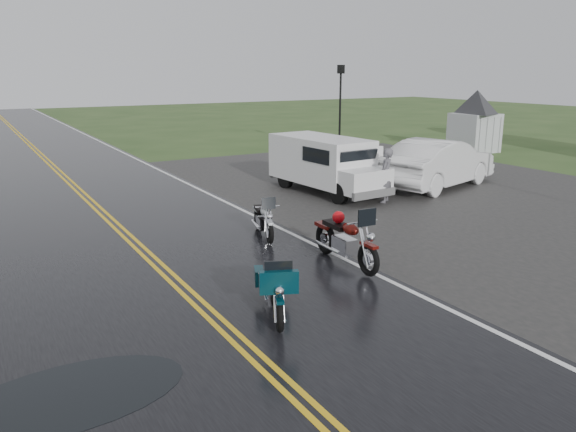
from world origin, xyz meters
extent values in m
plane|color=#2D471E|center=(0.00, 0.00, 0.00)|extent=(120.00, 120.00, 0.00)
cube|color=black|center=(0.00, 10.00, 0.02)|extent=(8.00, 100.00, 0.04)
cube|color=black|center=(11.00, 5.00, 0.01)|extent=(14.00, 24.00, 0.03)
imported|color=#545258|center=(8.31, 5.17, 0.88)|extent=(0.76, 0.73, 1.76)
imported|color=silver|center=(11.58, 6.11, 0.88)|extent=(5.66, 3.23, 1.77)
camera|label=1|loc=(-3.42, -8.65, 4.23)|focal=35.00mm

